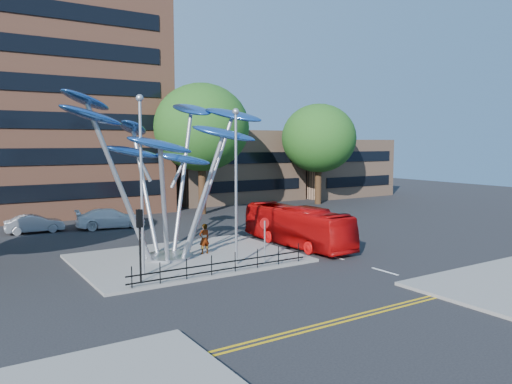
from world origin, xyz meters
TOP-DOWN VIEW (x-y plane):
  - ground at (0.00, 0.00)m, footprint 120.00×120.00m
  - traffic_island at (-1.00, 6.00)m, footprint 12.00×9.00m
  - double_yellow_near at (0.00, -6.00)m, footprint 40.00×0.12m
  - double_yellow_far at (0.00, -6.30)m, footprint 40.00×0.12m
  - brick_tower at (-6.00, 32.00)m, footprint 25.00×15.00m
  - low_building_near at (16.00, 30.00)m, footprint 15.00×8.00m
  - low_building_far at (30.00, 28.00)m, footprint 12.00×8.00m
  - tree_right at (8.00, 22.00)m, footprint 8.80×8.80m
  - tree_far at (22.00, 22.00)m, footprint 8.00×8.00m
  - leaf_sculpture at (-2.07, 6.68)m, footprint 12.72×9.54m
  - street_lamp_left at (-4.50, 3.50)m, footprint 0.36×0.36m
  - street_lamp_right at (0.50, 3.00)m, footprint 0.36×0.36m
  - traffic_light_island at (-5.00, 2.50)m, footprint 0.28×0.18m
  - no_entry_sign_island at (2.00, 2.52)m, footprint 0.60×0.10m
  - pedestrian_railing_front at (-1.00, 1.70)m, footprint 10.00×0.06m
  - red_bus at (6.60, 5.66)m, footprint 2.20×9.24m
  - pedestrian at (0.19, 6.17)m, footprint 0.66×0.44m
  - parked_car_mid at (-6.91, 19.83)m, footprint 4.15×1.62m
  - parked_car_right at (-1.54, 18.86)m, footprint 5.51×2.92m

SIDE VIEW (x-z plane):
  - ground at x=0.00m, z-range 0.00..0.00m
  - double_yellow_near at x=0.00m, z-range 0.00..0.01m
  - double_yellow_far at x=0.00m, z-range 0.00..0.01m
  - traffic_island at x=-1.00m, z-range 0.00..0.15m
  - pedestrian_railing_front at x=-1.00m, z-range 0.05..1.05m
  - parked_car_mid at x=-6.91m, z-range 0.00..1.35m
  - parked_car_right at x=-1.54m, z-range 0.00..1.52m
  - pedestrian at x=0.19m, z-range 0.15..1.94m
  - red_bus at x=6.60m, z-range 0.00..2.57m
  - no_entry_sign_island at x=2.00m, z-range 0.59..3.04m
  - traffic_light_island at x=-5.00m, z-range 0.90..4.33m
  - low_building_far at x=30.00m, z-range 0.00..7.00m
  - low_building_near at x=16.00m, z-range 0.00..8.00m
  - street_lamp_right at x=0.50m, z-range 0.94..9.24m
  - street_lamp_left at x=-4.50m, z-range 0.96..9.76m
  - leaf_sculpture at x=-2.07m, z-range 2.12..11.63m
  - tree_far at x=22.00m, z-range 1.70..12.51m
  - tree_right at x=8.00m, z-range 1.98..14.09m
  - brick_tower at x=-6.00m, z-range 0.00..30.00m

